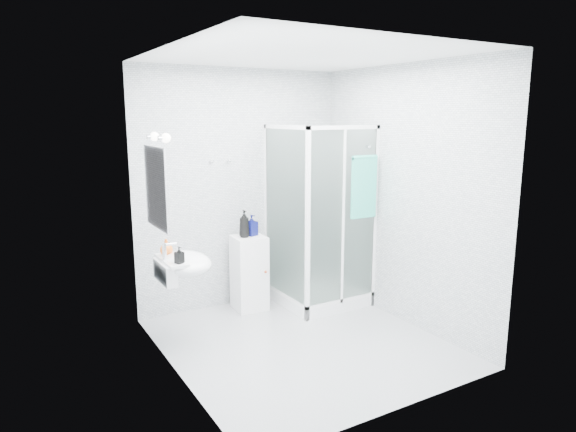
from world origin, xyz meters
TOP-DOWN VIEW (x-y plane):
  - room at (0.00, 0.00)m, footprint 2.40×2.60m
  - shower_enclosure at (0.67, 0.77)m, footprint 0.90×0.95m
  - wall_basin at (-0.99, 0.45)m, footprint 0.46×0.56m
  - mirror at (-1.19, 0.45)m, footprint 0.02×0.60m
  - vanity_lights at (-1.14, 0.45)m, footprint 0.10×0.40m
  - wall_hooks at (-0.25, 1.26)m, footprint 0.23×0.06m
  - storage_cabinet at (-0.04, 1.04)m, footprint 0.36×0.37m
  - hand_towel at (0.98, 0.36)m, footprint 0.31×0.05m
  - shampoo_bottle_a at (-0.09, 1.04)m, footprint 0.12×0.12m
  - shampoo_bottle_b at (0.01, 1.07)m, footprint 0.13×0.13m
  - soap_dispenser_orange at (-1.08, 0.58)m, footprint 0.13×0.13m
  - soap_dispenser_black at (-1.06, 0.28)m, footprint 0.08×0.08m

SIDE VIEW (x-z plane):
  - storage_cabinet at x=-0.04m, z-range 0.00..0.82m
  - shower_enclosure at x=0.67m, z-range -0.55..1.45m
  - wall_basin at x=-0.99m, z-range 0.62..0.97m
  - shampoo_bottle_b at x=0.01m, z-range 0.82..1.04m
  - soap_dispenser_black at x=-1.06m, z-range 0.86..1.01m
  - soap_dispenser_orange at x=-1.08m, z-range 0.86..1.01m
  - shampoo_bottle_a at x=-0.09m, z-range 0.82..1.11m
  - room at x=0.00m, z-range 0.00..2.60m
  - hand_towel at x=0.98m, z-range 1.05..1.71m
  - mirror at x=-1.19m, z-range 1.15..1.85m
  - wall_hooks at x=-0.25m, z-range 1.60..1.64m
  - vanity_lights at x=-1.14m, z-range 1.88..1.96m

